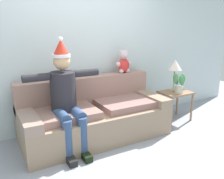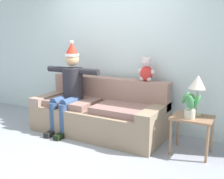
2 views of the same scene
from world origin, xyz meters
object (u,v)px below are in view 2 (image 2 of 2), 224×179
at_px(couch, 100,113).
at_px(table_lamp, 198,84).
at_px(side_table, 192,123).
at_px(potted_plant, 191,105).
at_px(teddy_bear, 146,70).
at_px(person_seated, 69,86).

height_order(couch, table_lamp, table_lamp).
relative_size(side_table, potted_plant, 1.43).
bearing_deg(teddy_bear, table_lamp, -19.79).
distance_m(teddy_bear, potted_plant, 1.00).
relative_size(teddy_bear, table_lamp, 0.69).
xyz_separation_m(couch, potted_plant, (1.51, -0.19, 0.37)).
relative_size(couch, potted_plant, 5.83).
bearing_deg(teddy_bear, couch, -157.62).
height_order(couch, teddy_bear, teddy_bear).
xyz_separation_m(teddy_bear, table_lamp, (0.86, -0.31, -0.09)).
bearing_deg(person_seated, potted_plant, -0.47).
distance_m(couch, person_seated, 0.67).
height_order(person_seated, potted_plant, person_seated).
bearing_deg(side_table, teddy_bear, 154.84).
bearing_deg(potted_plant, couch, 172.85).
height_order(couch, side_table, couch).
bearing_deg(couch, person_seated, -160.32).
distance_m(person_seated, side_table, 2.03).
relative_size(couch, side_table, 4.08).
height_order(person_seated, table_lamp, person_seated).
relative_size(person_seated, potted_plant, 4.08).
bearing_deg(potted_plant, side_table, 76.96).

